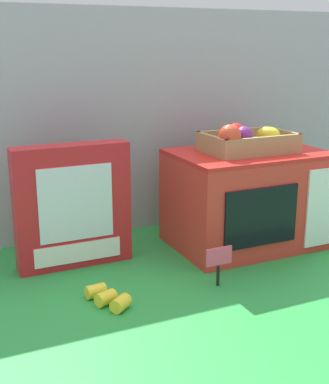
# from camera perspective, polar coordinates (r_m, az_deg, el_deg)

# --- Properties ---
(ground_plane) EXTENTS (1.70, 1.70, 0.00)m
(ground_plane) POSITION_cam_1_polar(r_m,az_deg,el_deg) (1.54, 3.36, -6.12)
(ground_plane) COLOR green
(ground_plane) RESTS_ON ground
(display_back_panel) EXTENTS (1.61, 0.03, 0.68)m
(display_back_panel) POSITION_cam_1_polar(r_m,az_deg,el_deg) (1.68, -0.56, 7.62)
(display_back_panel) COLOR #A0A3A8
(display_back_panel) RESTS_ON ground
(toy_microwave) EXTENTS (0.43, 0.30, 0.28)m
(toy_microwave) POSITION_cam_1_polar(r_m,az_deg,el_deg) (1.56, 8.84, -0.67)
(toy_microwave) COLOR red
(toy_microwave) RESTS_ON ground
(food_groups_crate) EXTENTS (0.25, 0.16, 0.09)m
(food_groups_crate) POSITION_cam_1_polar(r_m,az_deg,el_deg) (1.50, 8.76, 5.35)
(food_groups_crate) COLOR #A37F51
(food_groups_crate) RESTS_ON toy_microwave
(cookie_set_box) EXTENTS (0.30, 0.07, 0.33)m
(cookie_set_box) POSITION_cam_1_polar(r_m,az_deg,el_deg) (1.40, -9.79, -1.54)
(cookie_set_box) COLOR red
(cookie_set_box) RESTS_ON ground
(price_sign) EXTENTS (0.07, 0.01, 0.10)m
(price_sign) POSITION_cam_1_polar(r_m,az_deg,el_deg) (1.30, 5.83, -7.31)
(price_sign) COLOR black
(price_sign) RESTS_ON ground
(loose_toy_banana) EXTENTS (0.08, 0.13, 0.03)m
(loose_toy_banana) POSITION_cam_1_polar(r_m,az_deg,el_deg) (1.24, -6.16, -11.16)
(loose_toy_banana) COLOR yellow
(loose_toy_banana) RESTS_ON ground
(loose_toy_apple) EXTENTS (0.06, 0.06, 0.06)m
(loose_toy_apple) POSITION_cam_1_polar(r_m,az_deg,el_deg) (1.80, 15.73, -2.46)
(loose_toy_apple) COLOR red
(loose_toy_apple) RESTS_ON ground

